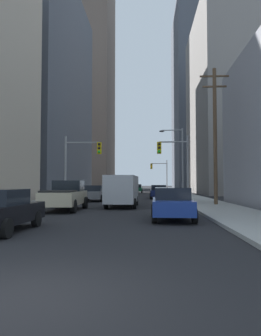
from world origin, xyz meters
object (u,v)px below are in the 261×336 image
(sedan_grey, at_px, (94,193))
(traffic_signal_far_right, at_px, (160,171))
(traffic_signal_near_right, at_px, (175,158))
(cargo_van_silver, at_px, (122,189))
(sedan_green, at_px, (137,188))
(sedan_navy, at_px, (158,192))
(pickup_truck_beige, at_px, (65,196))
(sedan_blue, at_px, (172,204))
(traffic_signal_near_left, at_px, (81,158))

(sedan_grey, height_order, traffic_signal_far_right, traffic_signal_far_right)
(traffic_signal_near_right, bearing_deg, traffic_signal_far_right, 90.32)
(cargo_van_silver, height_order, sedan_green, cargo_van_silver)
(sedan_navy, bearing_deg, pickup_truck_beige, -112.46)
(sedan_blue, bearing_deg, traffic_signal_near_right, 84.70)
(pickup_truck_beige, relative_size, sedan_navy, 1.30)
(sedan_green, bearing_deg, cargo_van_silver, -89.80)
(pickup_truck_beige, bearing_deg, traffic_signal_far_right, 79.34)
(sedan_navy, bearing_deg, traffic_signal_near_left, -134.60)
(pickup_truck_beige, height_order, sedan_navy, pickup_truck_beige)
(pickup_truck_beige, xyz_separation_m, sedan_navy, (6.41, 15.51, -0.16))
(sedan_blue, bearing_deg, sedan_green, 94.27)
(pickup_truck_beige, height_order, traffic_signal_near_right, traffic_signal_near_right)
(cargo_van_silver, bearing_deg, sedan_blue, -69.06)
(sedan_navy, relative_size, sedan_green, 0.99)
(sedan_grey, distance_m, sedan_navy, 8.17)
(sedan_grey, bearing_deg, pickup_truck_beige, -90.67)
(sedan_blue, bearing_deg, sedan_grey, 112.40)
(sedan_grey, distance_m, traffic_signal_far_right, 30.34)
(sedan_navy, xyz_separation_m, traffic_signal_near_left, (-7.18, -7.28, 3.25))
(cargo_van_silver, height_order, sedan_navy, cargo_van_silver)
(cargo_van_silver, bearing_deg, sedan_green, 90.20)
(sedan_green, relative_size, traffic_signal_far_right, 0.71)
(sedan_blue, xyz_separation_m, traffic_signal_near_right, (1.22, 13.17, 3.22))
(sedan_green, height_order, traffic_signal_near_left, traffic_signal_near_left)
(traffic_signal_near_left, bearing_deg, traffic_signal_far_right, 75.30)
(cargo_van_silver, distance_m, traffic_signal_near_right, 7.33)
(sedan_blue, relative_size, sedan_grey, 1.00)
(pickup_truck_beige, xyz_separation_m, traffic_signal_near_left, (-0.77, 8.23, 3.09))
(sedan_grey, xyz_separation_m, sedan_navy, (6.29, 5.21, 0.00))
(sedan_navy, height_order, traffic_signal_near_right, traffic_signal_near_right)
(traffic_signal_near_left, relative_size, traffic_signal_far_right, 1.00)
(traffic_signal_near_right, height_order, traffic_signal_far_right, same)
(sedan_blue, xyz_separation_m, traffic_signal_near_left, (-7.17, 13.17, 3.25))
(traffic_signal_near_right, xyz_separation_m, traffic_signal_far_right, (-0.18, 31.34, 0.02))
(cargo_van_silver, xyz_separation_m, sedan_green, (-0.12, 33.85, -0.52))
(cargo_van_silver, relative_size, traffic_signal_near_left, 0.88)
(sedan_grey, xyz_separation_m, traffic_signal_near_left, (-0.89, -2.07, 3.25))
(traffic_signal_near_left, relative_size, traffic_signal_near_right, 1.00)
(traffic_signal_near_right, bearing_deg, traffic_signal_near_left, 180.00)
(sedan_grey, bearing_deg, traffic_signal_near_right, -15.44)
(sedan_navy, bearing_deg, traffic_signal_near_right, -80.55)
(sedan_blue, distance_m, traffic_signal_near_right, 13.61)
(pickup_truck_beige, relative_size, cargo_van_silver, 1.04)
(traffic_signal_far_right, bearing_deg, traffic_signal_near_left, -104.70)
(pickup_truck_beige, distance_m, sedan_grey, 10.30)
(cargo_van_silver, distance_m, traffic_signal_near_left, 7.32)
(sedan_green, height_order, traffic_signal_near_right, traffic_signal_near_right)
(sedan_blue, bearing_deg, sedan_navy, 89.97)
(sedan_grey, relative_size, sedan_green, 1.00)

